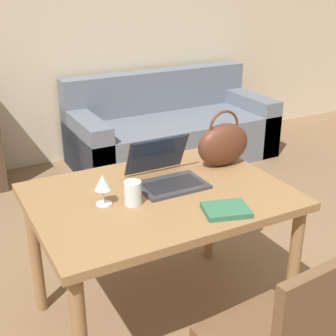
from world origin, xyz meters
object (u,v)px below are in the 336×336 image
laptop (166,170)px  drinking_glass (133,193)px  handbag (223,144)px  couch (171,131)px  wine_glass (103,184)px

laptop → drinking_glass: laptop is taller
laptop → handbag: handbag is taller
couch → handbag: 2.09m
drinking_glass → handbag: size_ratio=0.36×
couch → laptop: bearing=-119.0°
drinking_glass → handbag: bearing=17.5°
drinking_glass → couch: bearing=57.7°
handbag → laptop: bearing=-173.6°
laptop → handbag: size_ratio=1.06×
drinking_glass → wine_glass: size_ratio=0.76×
drinking_glass → wine_glass: (-0.12, 0.06, 0.05)m
laptop → drinking_glass: bearing=-148.2°
couch → laptop: size_ratio=5.93×
wine_glass → handbag: handbag is taller
couch → wine_glass: wine_glass is taller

